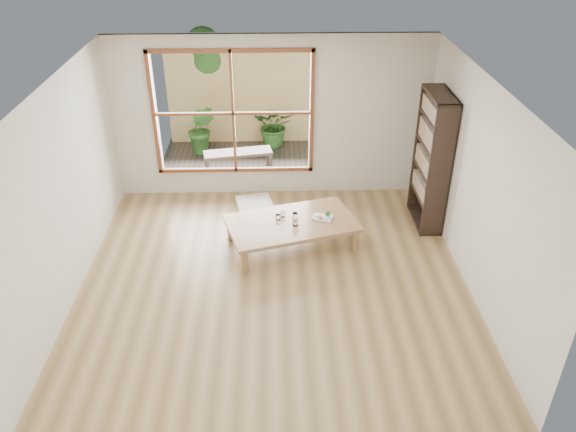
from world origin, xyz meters
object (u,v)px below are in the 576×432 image
garden_bench (238,155)px  food_tray (323,216)px  low_table (292,224)px  bookshelf (432,161)px

garden_bench → food_tray: bearing=-70.2°
low_table → garden_bench: 2.54m
low_table → garden_bench: (-0.87, 2.38, 0.00)m
low_table → food_tray: bearing=-4.7°
low_table → garden_bench: garden_bench is taller
bookshelf → garden_bench: bookshelf is taller
bookshelf → garden_bench: size_ratio=1.63×
low_table → food_tray: 0.47m
food_tray → low_table: bearing=-148.5°
low_table → bookshelf: 2.25m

